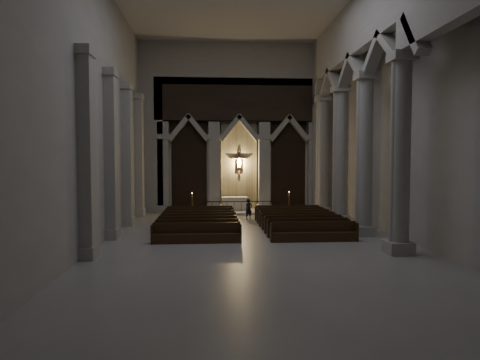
{
  "coord_description": "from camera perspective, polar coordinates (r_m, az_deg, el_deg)",
  "views": [
    {
      "loc": [
        -2.06,
        -19.09,
        3.87
      ],
      "look_at": [
        -0.53,
        3.0,
        2.71
      ],
      "focal_mm": 32.0,
      "sensor_mm": 36.0,
      "label": 1
    }
  ],
  "objects": [
    {
      "name": "room",
      "position": [
        19.56,
        2.23,
        13.99
      ],
      "size": [
        24.0,
        24.1,
        12.0
      ],
      "color": "#989690",
      "rests_on": "ground"
    },
    {
      "name": "sanctuary_wall",
      "position": [
        30.82,
        -0.1,
        8.11
      ],
      "size": [
        14.0,
        0.77,
        12.0
      ],
      "color": "#A4A199",
      "rests_on": "ground"
    },
    {
      "name": "right_arcade",
      "position": [
        22.13,
        16.54,
        13.18
      ],
      "size": [
        1.0,
        24.0,
        12.0
      ],
      "color": "#A4A199",
      "rests_on": "ground"
    },
    {
      "name": "left_pilasters",
      "position": [
        23.07,
        -15.7,
        2.99
      ],
      "size": [
        0.6,
        13.0,
        8.03
      ],
      "color": "#A4A199",
      "rests_on": "ground"
    },
    {
      "name": "sanctuary_step",
      "position": [
        30.0,
        0.02,
        -4.27
      ],
      "size": [
        8.5,
        2.6,
        0.15
      ],
      "primitive_type": "cube",
      "color": "#A4A199",
      "rests_on": "ground"
    },
    {
      "name": "altar",
      "position": [
        30.32,
        -0.7,
        -3.15
      ],
      "size": [
        1.84,
        0.74,
        0.94
      ],
      "color": "silver",
      "rests_on": "sanctuary_step"
    },
    {
      "name": "altar_rail",
      "position": [
        28.81,
        0.17,
        -3.43
      ],
      "size": [
        4.94,
        0.09,
        0.97
      ],
      "color": "black",
      "rests_on": "ground"
    },
    {
      "name": "candle_stand_left",
      "position": [
        28.45,
        -6.39,
        -3.98
      ],
      "size": [
        0.26,
        0.26,
        1.55
      ],
      "color": "#B47037",
      "rests_on": "ground"
    },
    {
      "name": "candle_stand_right",
      "position": [
        28.93,
        6.56,
        -3.84
      ],
      "size": [
        0.27,
        0.27,
        1.6
      ],
      "color": "#B47037",
      "rests_on": "ground"
    },
    {
      "name": "pews",
      "position": [
        23.07,
        1.23,
        -5.91
      ],
      "size": [
        9.47,
        7.26,
        0.91
      ],
      "color": "black",
      "rests_on": "ground"
    },
    {
      "name": "worshipper",
      "position": [
        26.78,
        1.18,
        -3.91
      ],
      "size": [
        0.55,
        0.46,
        1.29
      ],
      "primitive_type": "imported",
      "rotation": [
        0.0,
        0.0,
        0.38
      ],
      "color": "black",
      "rests_on": "ground"
    }
  ]
}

